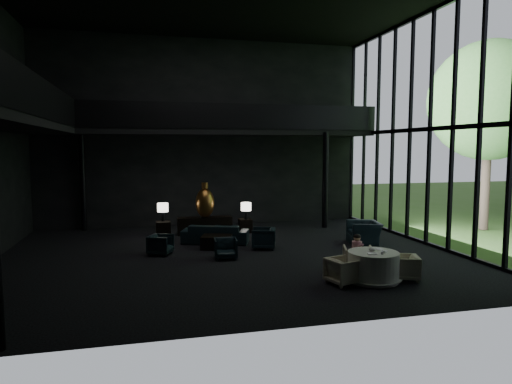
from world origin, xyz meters
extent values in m
cube|color=black|center=(0.00, 0.00, 0.00)|extent=(14.00, 12.00, 0.02)
cube|color=black|center=(0.00, 6.00, 4.00)|extent=(14.00, 0.04, 8.00)
cube|color=black|center=(0.00, -6.00, 4.00)|extent=(14.00, 0.04, 8.00)
cube|color=black|center=(-6.00, 0.00, 4.00)|extent=(2.00, 12.00, 0.25)
cube|color=black|center=(1.00, 5.00, 4.00)|extent=(12.00, 2.00, 0.25)
cube|color=black|center=(-5.00, 0.00, 4.60)|extent=(0.06, 12.00, 1.00)
cube|color=black|center=(1.00, 4.00, 4.60)|extent=(12.00, 0.06, 1.00)
cylinder|color=black|center=(-5.00, 5.70, 2.00)|extent=(0.24, 0.24, 4.00)
cylinder|color=black|center=(4.80, 4.00, 2.00)|extent=(0.24, 0.24, 4.00)
cylinder|color=#382D23|center=(11.00, 2.00, 2.45)|extent=(0.36, 0.36, 4.90)
sphere|color=#2B5E21|center=(11.00, 2.00, 5.25)|extent=(4.80, 4.80, 4.80)
cube|color=black|center=(-0.32, 3.70, 0.34)|extent=(2.11, 0.48, 0.67)
ellipsoid|color=#9F6031|center=(-0.32, 3.59, 1.24)|extent=(0.73, 0.73, 1.13)
cylinder|color=#9F6031|center=(-0.32, 3.59, 1.91)|extent=(0.25, 0.25, 0.23)
cube|color=black|center=(-1.92, 3.49, 0.30)|extent=(0.54, 0.54, 0.59)
cylinder|color=black|center=(-1.92, 3.58, 0.77)|extent=(0.12, 0.12, 0.36)
cylinder|color=white|center=(-1.92, 3.58, 1.11)|extent=(0.41, 0.41, 0.33)
cube|color=black|center=(1.28, 3.65, 0.27)|extent=(0.50, 0.50, 0.55)
cylinder|color=black|center=(1.28, 3.48, 0.72)|extent=(0.12, 0.12, 0.35)
cylinder|color=white|center=(1.28, 3.48, 1.06)|extent=(0.40, 0.40, 0.32)
imported|color=#1C3A3F|center=(-0.17, 1.94, 0.50)|extent=(2.68, 1.55, 1.01)
imported|color=#18292E|center=(-2.12, 0.60, 0.31)|extent=(0.76, 0.78, 0.63)
imported|color=black|center=(1.25, 0.66, 0.38)|extent=(0.89, 0.92, 0.77)
imported|color=black|center=(-0.22, -0.41, 0.31)|extent=(0.65, 0.62, 0.62)
imported|color=#16333D|center=(4.90, 0.64, 0.57)|extent=(1.11, 1.46, 1.14)
cube|color=black|center=(-0.23, 1.17, 0.22)|extent=(1.22, 1.22, 0.43)
cylinder|color=white|center=(3.00, -3.59, 0.38)|extent=(1.27, 1.27, 0.75)
cone|color=white|center=(3.00, -3.59, 0.05)|extent=(1.44, 1.44, 0.10)
imported|color=beige|center=(3.00, -2.75, 0.39)|extent=(0.96, 0.93, 0.79)
imported|color=beige|center=(3.83, -3.67, 0.32)|extent=(0.76, 0.78, 0.63)
imported|color=beige|center=(2.16, -3.64, 0.34)|extent=(0.76, 0.79, 0.67)
cylinder|color=silver|center=(3.00, -2.66, 0.64)|extent=(0.27, 0.27, 0.39)
sphere|color=#D8A884|center=(3.00, -2.66, 0.93)|extent=(0.19, 0.19, 0.19)
ellipsoid|color=black|center=(3.00, -2.66, 0.96)|extent=(0.20, 0.20, 0.14)
cylinder|color=white|center=(2.86, -3.78, 0.76)|extent=(0.33, 0.33, 0.02)
cylinder|color=white|center=(3.26, -3.36, 0.76)|extent=(0.26, 0.26, 0.01)
cylinder|color=white|center=(3.27, -3.65, 0.76)|extent=(0.19, 0.19, 0.01)
cylinder|color=white|center=(3.18, -3.76, 0.79)|extent=(0.10, 0.10, 0.06)
ellipsoid|color=white|center=(3.00, -3.51, 0.79)|extent=(0.17, 0.17, 0.08)
cylinder|color=#99999E|center=(3.07, -3.89, 0.79)|extent=(0.08, 0.08, 0.07)
camera|label=1|loc=(-2.56, -13.83, 3.36)|focal=32.00mm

